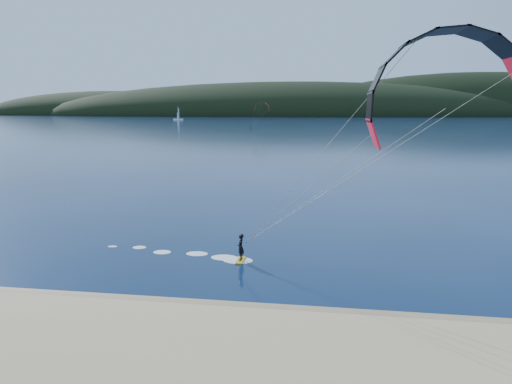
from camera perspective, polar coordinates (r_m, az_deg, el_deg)
ground at (r=19.01m, az=-16.11°, el=-20.48°), size 1800.00×1800.00×0.00m
wet_sand at (r=22.66m, az=-11.34°, el=-14.78°), size 220.00×2.50×0.10m
headland at (r=760.11m, az=7.72°, el=9.84°), size 1200.00×310.00×140.00m
kitesurfer_near at (r=21.57m, az=21.70°, el=9.05°), size 24.89×9.06×14.59m
kitesurfer_far at (r=214.85m, az=0.75°, el=10.70°), size 10.00×4.64×11.95m
sailboat at (r=435.29m, az=-10.12°, el=9.35°), size 9.24×6.03×13.31m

